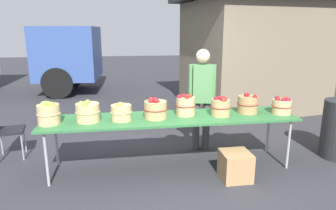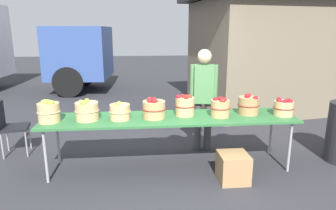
{
  "view_description": "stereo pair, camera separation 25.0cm",
  "coord_description": "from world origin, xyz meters",
  "px_view_note": "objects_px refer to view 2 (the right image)",
  "views": [
    {
      "loc": [
        -0.66,
        -3.92,
        1.92
      ],
      "look_at": [
        0.0,
        0.3,
        0.85
      ],
      "focal_mm": 31.76,
      "sensor_mm": 36.0,
      "label": 1
    },
    {
      "loc": [
        -0.42,
        -3.95,
        1.92
      ],
      "look_at": [
        0.0,
        0.3,
        0.85
      ],
      "focal_mm": 31.76,
      "sensor_mm": 36.0,
      "label": 2
    }
  ],
  "objects_px": {
    "apple_basket_green_2": "(120,111)",
    "market_table": "(170,119)",
    "apple_basket_red_2": "(220,107)",
    "apple_basket_green_0": "(48,111)",
    "folding_chair": "(9,124)",
    "apple_basket_red_0": "(154,109)",
    "apple_basket_red_1": "(185,106)",
    "vendor_adult": "(204,92)",
    "produce_crate": "(233,167)",
    "apple_basket_red_4": "(284,107)",
    "apple_basket_green_1": "(87,111)",
    "apple_basket_red_3": "(248,105)"
  },
  "relations": [
    {
      "from": "apple_basket_green_0",
      "to": "apple_basket_green_2",
      "type": "relative_size",
      "value": 1.06
    },
    {
      "from": "apple_basket_red_0",
      "to": "folding_chair",
      "type": "distance_m",
      "value": 2.37
    },
    {
      "from": "apple_basket_green_1",
      "to": "apple_basket_red_1",
      "type": "bearing_deg",
      "value": 4.1
    },
    {
      "from": "market_table",
      "to": "apple_basket_red_3",
      "type": "height_order",
      "value": "apple_basket_red_3"
    },
    {
      "from": "folding_chair",
      "to": "apple_basket_red_1",
      "type": "bearing_deg",
      "value": -113.44
    },
    {
      "from": "apple_basket_green_1",
      "to": "apple_basket_green_2",
      "type": "xyz_separation_m",
      "value": [
        0.44,
        -0.01,
        -0.02
      ]
    },
    {
      "from": "apple_basket_green_1",
      "to": "vendor_adult",
      "type": "relative_size",
      "value": 0.2
    },
    {
      "from": "apple_basket_green_2",
      "to": "apple_basket_red_2",
      "type": "distance_m",
      "value": 1.39
    },
    {
      "from": "market_table",
      "to": "apple_basket_green_1",
      "type": "distance_m",
      "value": 1.14
    },
    {
      "from": "apple_basket_green_0",
      "to": "apple_basket_red_0",
      "type": "height_order",
      "value": "apple_basket_green_0"
    },
    {
      "from": "market_table",
      "to": "apple_basket_green_0",
      "type": "distance_m",
      "value": 1.62
    },
    {
      "from": "apple_basket_green_1",
      "to": "apple_basket_red_0",
      "type": "relative_size",
      "value": 0.99
    },
    {
      "from": "apple_basket_green_1",
      "to": "apple_basket_red_4",
      "type": "distance_m",
      "value": 2.73
    },
    {
      "from": "apple_basket_red_0",
      "to": "vendor_adult",
      "type": "bearing_deg",
      "value": 36.83
    },
    {
      "from": "apple_basket_red_2",
      "to": "produce_crate",
      "type": "distance_m",
      "value": 0.84
    },
    {
      "from": "apple_basket_green_2",
      "to": "apple_basket_red_2",
      "type": "relative_size",
      "value": 1.0
    },
    {
      "from": "market_table",
      "to": "folding_chair",
      "type": "distance_m",
      "value": 2.56
    },
    {
      "from": "folding_chair",
      "to": "apple_basket_green_0",
      "type": "bearing_deg",
      "value": -142.4
    },
    {
      "from": "apple_basket_green_0",
      "to": "apple_basket_green_1",
      "type": "bearing_deg",
      "value": 5.21
    },
    {
      "from": "apple_basket_red_0",
      "to": "apple_basket_red_3",
      "type": "bearing_deg",
      "value": 2.95
    },
    {
      "from": "vendor_adult",
      "to": "apple_basket_red_0",
      "type": "bearing_deg",
      "value": 47.05
    },
    {
      "from": "market_table",
      "to": "apple_basket_green_0",
      "type": "xyz_separation_m",
      "value": [
        -1.61,
        -0.07,
        0.18
      ]
    },
    {
      "from": "folding_chair",
      "to": "apple_basket_red_2",
      "type": "bearing_deg",
      "value": -113.34
    },
    {
      "from": "vendor_adult",
      "to": "produce_crate",
      "type": "distance_m",
      "value": 1.35
    },
    {
      "from": "apple_basket_green_2",
      "to": "produce_crate",
      "type": "xyz_separation_m",
      "value": [
        1.46,
        -0.45,
        -0.68
      ]
    },
    {
      "from": "apple_basket_green_0",
      "to": "folding_chair",
      "type": "bearing_deg",
      "value": 137.83
    },
    {
      "from": "apple_basket_green_0",
      "to": "apple_basket_red_2",
      "type": "bearing_deg",
      "value": 0.81
    },
    {
      "from": "apple_basket_red_1",
      "to": "apple_basket_red_2",
      "type": "distance_m",
      "value": 0.49
    },
    {
      "from": "apple_basket_red_1",
      "to": "apple_basket_red_2",
      "type": "xyz_separation_m",
      "value": [
        0.48,
        -0.11,
        -0.01
      ]
    },
    {
      "from": "apple_basket_red_0",
      "to": "folding_chair",
      "type": "height_order",
      "value": "apple_basket_red_0"
    },
    {
      "from": "apple_basket_green_1",
      "to": "apple_basket_red_4",
      "type": "xyz_separation_m",
      "value": [
        2.73,
        -0.04,
        -0.01
      ]
    },
    {
      "from": "apple_basket_green_1",
      "to": "market_table",
      "type": "bearing_deg",
      "value": 1.22
    },
    {
      "from": "apple_basket_red_2",
      "to": "apple_basket_red_3",
      "type": "height_order",
      "value": "apple_basket_red_3"
    },
    {
      "from": "apple_basket_red_4",
      "to": "vendor_adult",
      "type": "bearing_deg",
      "value": 146.7
    },
    {
      "from": "apple_basket_red_2",
      "to": "apple_basket_green_1",
      "type": "bearing_deg",
      "value": 179.65
    },
    {
      "from": "produce_crate",
      "to": "apple_basket_red_2",
      "type": "bearing_deg",
      "value": 99.62
    },
    {
      "from": "apple_basket_green_2",
      "to": "folding_chair",
      "type": "xyz_separation_m",
      "value": [
        -1.77,
        0.74,
        -0.36
      ]
    },
    {
      "from": "vendor_adult",
      "to": "apple_basket_red_3",
      "type": "bearing_deg",
      "value": 144.95
    },
    {
      "from": "apple_basket_red_2",
      "to": "apple_basket_red_4",
      "type": "height_order",
      "value": "apple_basket_red_2"
    },
    {
      "from": "apple_basket_green_0",
      "to": "vendor_adult",
      "type": "bearing_deg",
      "value": 16.82
    },
    {
      "from": "apple_basket_red_4",
      "to": "apple_basket_red_2",
      "type": "bearing_deg",
      "value": 178.07
    },
    {
      "from": "apple_basket_green_0",
      "to": "folding_chair",
      "type": "relative_size",
      "value": 0.36
    },
    {
      "from": "market_table",
      "to": "apple_basket_red_2",
      "type": "height_order",
      "value": "apple_basket_red_2"
    },
    {
      "from": "apple_basket_red_0",
      "to": "apple_basket_red_4",
      "type": "xyz_separation_m",
      "value": [
        1.83,
        -0.05,
        -0.01
      ]
    },
    {
      "from": "market_table",
      "to": "apple_basket_green_2",
      "type": "distance_m",
      "value": 0.7
    },
    {
      "from": "apple_basket_red_0",
      "to": "apple_basket_red_1",
      "type": "xyz_separation_m",
      "value": [
        0.44,
        0.09,
        0.01
      ]
    },
    {
      "from": "apple_basket_red_1",
      "to": "apple_basket_red_4",
      "type": "height_order",
      "value": "apple_basket_red_1"
    },
    {
      "from": "apple_basket_green_2",
      "to": "apple_basket_red_4",
      "type": "bearing_deg",
      "value": -0.67
    },
    {
      "from": "apple_basket_green_2",
      "to": "vendor_adult",
      "type": "xyz_separation_m",
      "value": [
        1.28,
        0.64,
        0.1
      ]
    },
    {
      "from": "apple_basket_green_2",
      "to": "market_table",
      "type": "bearing_deg",
      "value": 3.24
    }
  ]
}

